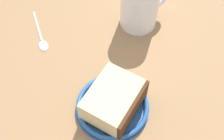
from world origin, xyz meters
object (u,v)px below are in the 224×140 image
at_px(cake_slice, 114,101).
at_px(tea_mug, 141,3).
at_px(teaspoon, 41,38).
at_px(small_plate, 113,106).

xyz_separation_m(cake_slice, tea_mug, (0.01, -0.22, 0.02)).
height_order(tea_mug, teaspoon, tea_mug).
xyz_separation_m(cake_slice, teaspoon, (0.19, -0.11, -0.03)).
height_order(cake_slice, teaspoon, cake_slice).
xyz_separation_m(small_plate, teaspoon, (0.19, -0.11, -0.00)).
height_order(cake_slice, tea_mug, tea_mug).
bearing_deg(tea_mug, cake_slice, 92.60).
relative_size(tea_mug, teaspoon, 1.08).
bearing_deg(small_plate, tea_mug, -88.08).
bearing_deg(tea_mug, teaspoon, 30.93).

